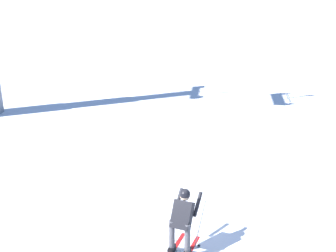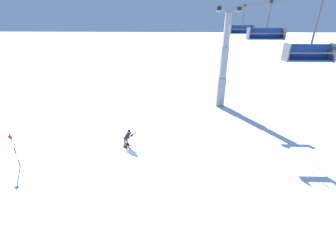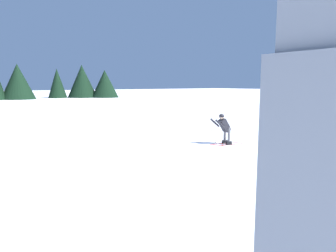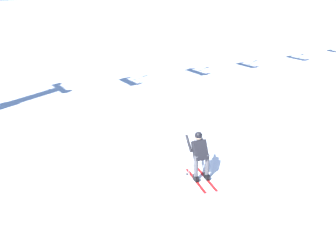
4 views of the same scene
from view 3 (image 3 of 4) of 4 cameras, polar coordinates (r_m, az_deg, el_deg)
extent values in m
plane|color=white|center=(14.60, 10.38, -3.79)|extent=(260.00, 260.00, 0.00)
cube|color=red|center=(15.07, 11.12, -3.42)|extent=(0.49, 1.59, 0.01)
cube|color=black|center=(15.05, 11.12, -3.10)|extent=(0.18, 0.30, 0.16)
cylinder|color=#4C4C51|center=(14.98, 11.17, -1.53)|extent=(0.13, 0.13, 0.68)
cube|color=red|center=(15.37, 10.38, -3.18)|extent=(0.49, 1.59, 0.01)
cube|color=black|center=(15.35, 10.38, -2.87)|extent=(0.18, 0.30, 0.16)
cylinder|color=#4C4C51|center=(15.28, 10.42, -1.33)|extent=(0.13, 0.13, 0.68)
cube|color=black|center=(14.98, 10.31, 0.16)|extent=(0.54, 0.63, 0.67)
sphere|color=beige|center=(14.85, 9.82, 1.65)|extent=(0.22, 0.22, 0.22)
sphere|color=black|center=(14.85, 9.82, 1.79)|extent=(0.24, 0.24, 0.24)
cylinder|color=black|center=(14.57, 9.53, 0.38)|extent=(0.21, 0.51, 0.44)
cylinder|color=gray|center=(14.60, 9.41, -2.00)|extent=(0.02, 0.49, 1.16)
cylinder|color=black|center=(14.73, 10.06, -3.48)|extent=(0.07, 0.07, 0.01)
cylinder|color=black|center=(14.97, 8.61, 0.60)|extent=(0.21, 0.51, 0.44)
cylinder|color=gray|center=(15.07, 8.33, -1.67)|extent=(0.25, 0.44, 1.16)
cylinder|color=black|center=(15.26, 8.78, -3.05)|extent=(0.07, 0.07, 0.01)
cylinder|color=red|center=(21.98, 17.20, 0.52)|extent=(0.07, 0.07, 0.50)
cylinder|color=white|center=(21.93, 17.25, 1.81)|extent=(0.07, 0.07, 0.50)
cylinder|color=red|center=(21.88, 17.31, 3.10)|extent=(0.07, 0.07, 0.50)
cylinder|color=white|center=(21.85, 17.36, 4.39)|extent=(0.07, 0.07, 0.50)
cylinder|color=red|center=(21.83, 17.41, 5.69)|extent=(0.07, 0.07, 0.50)
cylinder|color=red|center=(21.84, 17.38, 5.69)|extent=(0.01, 0.28, 0.28)
cone|color=black|center=(66.86, -11.52, 7.62)|extent=(5.63, 5.63, 5.72)
cone|color=black|center=(67.94, -15.50, 7.93)|extent=(6.07, 6.07, 6.75)
cone|color=black|center=(67.46, -19.69, 7.41)|extent=(3.73, 3.73, 5.93)
cone|color=black|center=(64.34, -25.88, 7.36)|extent=(6.09, 6.09, 6.52)
camera|label=1|loc=(22.05, 24.49, 15.42)|focal=45.92mm
camera|label=2|loc=(26.99, -21.01, 20.62)|focal=24.50mm
camera|label=4|loc=(19.99, 43.97, 14.08)|focal=40.83mm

